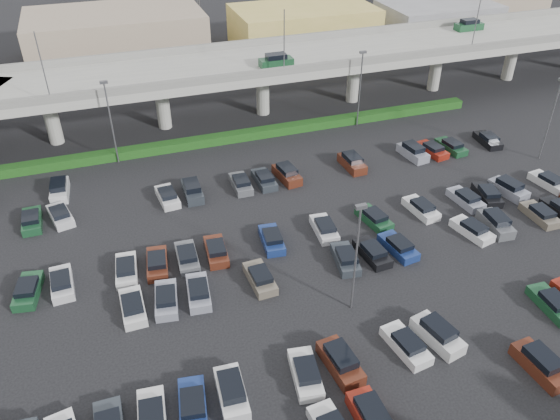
# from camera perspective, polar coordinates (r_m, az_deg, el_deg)

# --- Properties ---
(ground) EXTENTS (280.00, 280.00, 0.00)m
(ground) POSITION_cam_1_polar(r_m,az_deg,el_deg) (52.16, 3.66, -4.32)
(ground) COLOR black
(overpass) EXTENTS (150.00, 13.00, 15.80)m
(overpass) POSITION_cam_1_polar(r_m,az_deg,el_deg) (75.71, -5.75, 14.32)
(overpass) COLOR gray
(overpass) RESTS_ON ground
(hedge) EXTENTS (66.00, 1.60, 1.10)m
(hedge) POSITION_cam_1_polar(r_m,az_deg,el_deg) (72.00, -3.91, 7.78)
(hedge) COLOR #183A11
(hedge) RESTS_ON ground
(parked_cars) EXTENTS (63.16, 41.62, 1.67)m
(parked_cars) POSITION_cam_1_polar(r_m,az_deg,el_deg) (49.00, 4.30, -6.41)
(parked_cars) COLOR silver
(parked_cars) RESTS_ON ground
(light_poles) EXTENTS (66.90, 48.38, 10.30)m
(light_poles) POSITION_cam_1_polar(r_m,az_deg,el_deg) (48.90, -1.44, 1.80)
(light_poles) COLOR #54555A
(light_poles) RESTS_ON ground
(distant_buildings) EXTENTS (138.00, 24.00, 9.00)m
(distant_buildings) POSITION_cam_1_polar(r_m,az_deg,el_deg) (107.27, -2.95, 18.55)
(distant_buildings) COLOR gray
(distant_buildings) RESTS_ON ground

